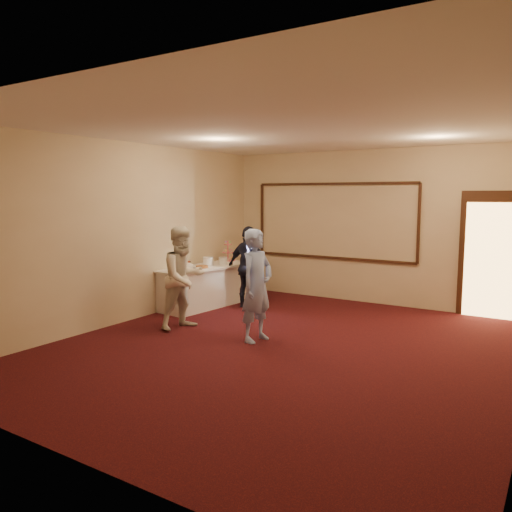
{
  "coord_description": "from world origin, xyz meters",
  "views": [
    {
      "loc": [
        3.25,
        -5.94,
        2.13
      ],
      "look_at": [
        -0.98,
        0.81,
        1.15
      ],
      "focal_mm": 35.0,
      "sensor_mm": 36.0,
      "label": 1
    }
  ],
  "objects_px": {
    "pavlova_tray": "(185,268)",
    "man": "(257,285)",
    "woman": "(184,278)",
    "guest": "(249,267)",
    "buffet_table": "(206,286)",
    "plate_stack_a": "(208,261)",
    "plate_stack_b": "(223,261)",
    "cupcake_stand": "(228,253)",
    "tart": "(202,267)"
  },
  "relations": [
    {
      "from": "pavlova_tray",
      "to": "tart",
      "type": "relative_size",
      "value": 2.05
    },
    {
      "from": "pavlova_tray",
      "to": "woman",
      "type": "relative_size",
      "value": 0.33
    },
    {
      "from": "man",
      "to": "guest",
      "type": "xyz_separation_m",
      "value": [
        -1.28,
        1.76,
        -0.05
      ]
    },
    {
      "from": "buffet_table",
      "to": "plate_stack_a",
      "type": "xyz_separation_m",
      "value": [
        0.02,
        0.05,
        0.47
      ]
    },
    {
      "from": "plate_stack_b",
      "to": "guest",
      "type": "relative_size",
      "value": 0.11
    },
    {
      "from": "buffet_table",
      "to": "plate_stack_b",
      "type": "distance_m",
      "value": 0.61
    },
    {
      "from": "woman",
      "to": "buffet_table",
      "type": "bearing_deg",
      "value": 38.11
    },
    {
      "from": "buffet_table",
      "to": "man",
      "type": "height_order",
      "value": "man"
    },
    {
      "from": "buffet_table",
      "to": "woman",
      "type": "xyz_separation_m",
      "value": [
        0.72,
        -1.49,
        0.43
      ]
    },
    {
      "from": "tart",
      "to": "man",
      "type": "height_order",
      "value": "man"
    },
    {
      "from": "cupcake_stand",
      "to": "plate_stack_a",
      "type": "distance_m",
      "value": 0.86
    },
    {
      "from": "buffet_table",
      "to": "pavlova_tray",
      "type": "distance_m",
      "value": 0.94
    },
    {
      "from": "tart",
      "to": "pavlova_tray",
      "type": "bearing_deg",
      "value": -85.54
    },
    {
      "from": "cupcake_stand",
      "to": "plate_stack_b",
      "type": "height_order",
      "value": "cupcake_stand"
    },
    {
      "from": "guest",
      "to": "man",
      "type": "bearing_deg",
      "value": 127.15
    },
    {
      "from": "buffet_table",
      "to": "plate_stack_b",
      "type": "xyz_separation_m",
      "value": [
        0.13,
        0.38,
        0.45
      ]
    },
    {
      "from": "guest",
      "to": "plate_stack_a",
      "type": "bearing_deg",
      "value": 19.55
    },
    {
      "from": "pavlova_tray",
      "to": "plate_stack_a",
      "type": "distance_m",
      "value": 0.87
    },
    {
      "from": "plate_stack_a",
      "to": "tart",
      "type": "height_order",
      "value": "plate_stack_a"
    },
    {
      "from": "buffet_table",
      "to": "plate_stack_a",
      "type": "bearing_deg",
      "value": 70.67
    },
    {
      "from": "cupcake_stand",
      "to": "plate_stack_b",
      "type": "xyz_separation_m",
      "value": [
        0.25,
        -0.52,
        -0.09
      ]
    },
    {
      "from": "cupcake_stand",
      "to": "plate_stack_a",
      "type": "bearing_deg",
      "value": -80.99
    },
    {
      "from": "pavlova_tray",
      "to": "cupcake_stand",
      "type": "height_order",
      "value": "cupcake_stand"
    },
    {
      "from": "plate_stack_b",
      "to": "tart",
      "type": "relative_size",
      "value": 0.64
    },
    {
      "from": "cupcake_stand",
      "to": "guest",
      "type": "xyz_separation_m",
      "value": [
        0.91,
        -0.59,
        -0.16
      ]
    },
    {
      "from": "buffet_table",
      "to": "plate_stack_b",
      "type": "height_order",
      "value": "plate_stack_b"
    },
    {
      "from": "tart",
      "to": "guest",
      "type": "relative_size",
      "value": 0.17
    },
    {
      "from": "pavlova_tray",
      "to": "plate_stack_b",
      "type": "height_order",
      "value": "pavlova_tray"
    },
    {
      "from": "buffet_table",
      "to": "cupcake_stand",
      "type": "xyz_separation_m",
      "value": [
        -0.12,
        0.9,
        0.54
      ]
    },
    {
      "from": "plate_stack_a",
      "to": "woman",
      "type": "bearing_deg",
      "value": -65.64
    },
    {
      "from": "woman",
      "to": "plate_stack_a",
      "type": "bearing_deg",
      "value": 36.73
    },
    {
      "from": "buffet_table",
      "to": "tart",
      "type": "bearing_deg",
      "value": -64.7
    },
    {
      "from": "tart",
      "to": "woman",
      "type": "relative_size",
      "value": 0.16
    },
    {
      "from": "buffet_table",
      "to": "pavlova_tray",
      "type": "bearing_deg",
      "value": -77.77
    },
    {
      "from": "plate_stack_b",
      "to": "tart",
      "type": "xyz_separation_m",
      "value": [
        0.0,
        -0.66,
        -0.05
      ]
    },
    {
      "from": "cupcake_stand",
      "to": "plate_stack_b",
      "type": "distance_m",
      "value": 0.59
    },
    {
      "from": "man",
      "to": "pavlova_tray",
      "type": "bearing_deg",
      "value": 78.17
    },
    {
      "from": "woman",
      "to": "guest",
      "type": "xyz_separation_m",
      "value": [
        0.07,
        1.8,
        -0.05
      ]
    },
    {
      "from": "plate_stack_b",
      "to": "woman",
      "type": "height_order",
      "value": "woman"
    },
    {
      "from": "tart",
      "to": "guest",
      "type": "xyz_separation_m",
      "value": [
        0.66,
        0.59,
        -0.02
      ]
    },
    {
      "from": "guest",
      "to": "buffet_table",
      "type": "bearing_deg",
      "value": 22.63
    },
    {
      "from": "tart",
      "to": "guest",
      "type": "height_order",
      "value": "guest"
    },
    {
      "from": "woman",
      "to": "guest",
      "type": "relative_size",
      "value": 1.06
    },
    {
      "from": "pavlova_tray",
      "to": "man",
      "type": "xyz_separation_m",
      "value": [
        1.89,
        -0.65,
        -0.03
      ]
    },
    {
      "from": "buffet_table",
      "to": "plate_stack_a",
      "type": "relative_size",
      "value": 10.41
    },
    {
      "from": "guest",
      "to": "plate_stack_b",
      "type": "bearing_deg",
      "value": -4.69
    },
    {
      "from": "pavlova_tray",
      "to": "plate_stack_a",
      "type": "height_order",
      "value": "pavlova_tray"
    },
    {
      "from": "cupcake_stand",
      "to": "woman",
      "type": "bearing_deg",
      "value": -70.79
    },
    {
      "from": "cupcake_stand",
      "to": "plate_stack_a",
      "type": "xyz_separation_m",
      "value": [
        0.13,
        -0.85,
        -0.08
      ]
    },
    {
      "from": "man",
      "to": "woman",
      "type": "bearing_deg",
      "value": 98.61
    }
  ]
}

